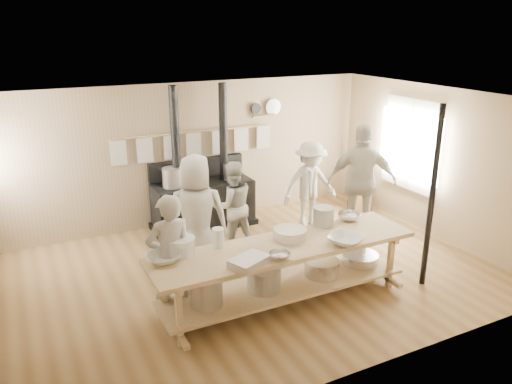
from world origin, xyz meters
TOP-DOWN VIEW (x-y plane):
  - ground at (0.00, 0.00)m, footprint 7.00×7.00m
  - room_shell at (0.00, 0.00)m, footprint 7.00×7.00m
  - window_right at (3.47, 0.60)m, footprint 0.09×1.50m
  - stove at (-0.01, 2.12)m, footprint 1.90×0.75m
  - towel_rail at (0.00, 2.40)m, footprint 3.00×0.04m
  - back_wall_shelf at (1.46, 2.43)m, footprint 0.63×0.14m
  - prep_table at (-0.01, -0.90)m, footprint 3.60×0.90m
  - support_post at (2.05, -1.35)m, footprint 0.08×0.08m
  - cook_far_left at (-1.43, -0.54)m, footprint 0.62×0.42m
  - cook_left at (0.10, 1.00)m, footprint 0.78×0.63m
  - cook_center at (-0.74, 0.37)m, footprint 1.04×0.84m
  - cook_right at (2.31, 0.47)m, footprint 1.25×1.02m
  - cook_by_window at (1.74, 1.22)m, footprint 1.09×0.69m
  - chair at (3.15, 1.54)m, footprint 0.44×0.44m
  - bowl_white_a at (-1.55, -0.67)m, footprint 0.42×0.42m
  - bowl_steel_a at (-0.26, -1.23)m, footprint 0.36×0.36m
  - bowl_white_b at (0.73, -1.23)m, footprint 0.60×0.60m
  - bowl_steel_b at (1.26, -0.57)m, footprint 0.40×0.40m
  - roasting_pan at (-0.67, -1.23)m, footprint 0.54×0.46m
  - mixing_bowl_large at (0.15, -0.77)m, footprint 0.55×0.55m
  - bucket_galv at (0.82, -0.57)m, footprint 0.39×0.39m
  - deep_bowl_enamel at (-1.29, -0.57)m, footprint 0.46×0.46m
  - pitcher at (-0.79, -0.57)m, footprint 0.19×0.19m

SIDE VIEW (x-z plane):
  - ground at x=0.00m, z-range 0.00..0.00m
  - chair at x=3.15m, z-range -0.16..0.64m
  - prep_table at x=-0.01m, z-range 0.10..0.95m
  - stove at x=-0.01m, z-range -0.78..1.82m
  - cook_left at x=0.10m, z-range 0.00..1.50m
  - cook_by_window at x=1.74m, z-range 0.00..1.61m
  - cook_far_left at x=-1.43m, z-range 0.00..1.65m
  - bowl_steel_a at x=-0.26m, z-range 0.85..0.93m
  - bowl_white_a at x=-1.55m, z-range 0.85..0.95m
  - roasting_pan at x=-0.67m, z-range 0.85..0.95m
  - bowl_steel_b at x=1.26m, z-range 0.85..0.95m
  - bowl_white_b at x=0.73m, z-range 0.85..0.96m
  - mixing_bowl_large at x=0.15m, z-range 0.85..0.99m
  - cook_center at x=-0.74m, z-range 0.00..1.84m
  - deep_bowl_enamel at x=-1.29m, z-range 0.85..1.07m
  - pitcher at x=-0.79m, z-range 0.85..1.10m
  - bucket_galv at x=0.82m, z-range 0.85..1.12m
  - cook_right at x=2.31m, z-range 0.00..2.00m
  - support_post at x=2.05m, z-range 0.00..2.60m
  - window_right at x=3.47m, z-range 0.67..2.33m
  - towel_rail at x=0.00m, z-range 1.32..1.79m
  - room_shell at x=0.00m, z-range -1.88..5.12m
  - back_wall_shelf at x=1.46m, z-range 1.84..2.17m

